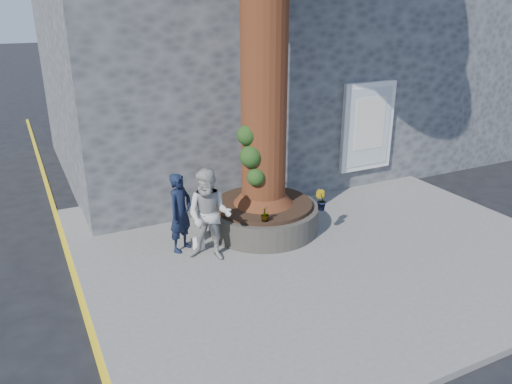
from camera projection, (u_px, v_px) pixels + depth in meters
name	position (u px, v px, depth m)	size (l,w,h in m)	color
ground	(275.00, 288.00, 8.60)	(120.00, 120.00, 0.00)	black
pavement	(317.00, 244.00, 10.04)	(9.00, 8.00, 0.12)	slate
yellow_line	(82.00, 303.00, 8.17)	(0.10, 30.00, 0.01)	yellow
stone_shop	(234.00, 55.00, 14.53)	(10.30, 8.30, 6.30)	#444648
neighbour_shop	(437.00, 49.00, 17.91)	(6.00, 8.00, 6.00)	#444648
planter	(263.00, 216.00, 10.46)	(2.30, 2.30, 0.60)	black
man	(180.00, 213.00, 9.41)	(0.56, 0.37, 1.55)	black
woman	(209.00, 215.00, 9.05)	(0.85, 0.66, 1.74)	#B0AEA8
shopping_bag	(199.00, 243.00, 9.61)	(0.20, 0.12, 0.28)	white
plant_a	(211.00, 189.00, 10.58)	(0.19, 0.13, 0.36)	gray
plant_b	(321.00, 200.00, 9.92)	(0.23, 0.22, 0.41)	gray
plant_c	(265.00, 214.00, 9.42)	(0.17, 0.17, 0.30)	gray
plant_d	(279.00, 177.00, 11.35)	(0.31, 0.27, 0.34)	gray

